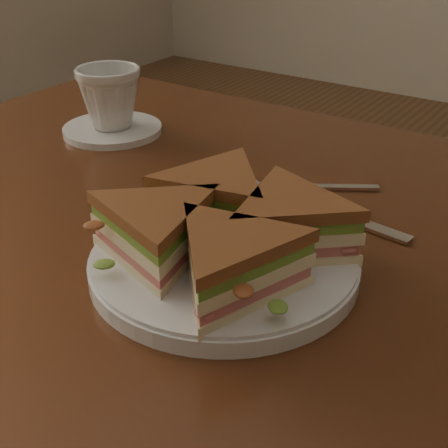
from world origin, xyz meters
name	(u,v)px	position (x,y,z in m)	size (l,w,h in m)	color
table	(260,320)	(0.00, 0.00, 0.65)	(1.20, 0.80, 0.75)	#37190C
plate	(224,263)	(0.00, -0.07, 0.76)	(0.25, 0.25, 0.02)	white
sandwich_wedges	(224,229)	(0.00, -0.07, 0.80)	(0.29, 0.29, 0.06)	#FEEBBC
crisps_mound	(224,233)	(0.00, -0.07, 0.79)	(0.09, 0.09, 0.05)	#BB6318
spoon	(264,185)	(-0.06, 0.11, 0.75)	(0.16, 0.11, 0.01)	silver
knife	(316,208)	(0.01, 0.10, 0.75)	(0.21, 0.04, 0.00)	silver
saucer	(113,130)	(-0.35, 0.15, 0.76)	(0.14, 0.14, 0.01)	white
coffee_cup	(110,98)	(-0.35, 0.15, 0.80)	(0.09, 0.09, 0.09)	white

